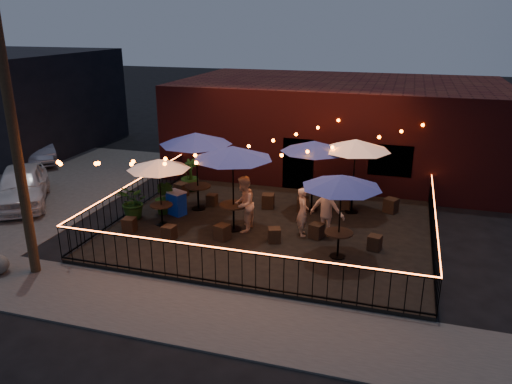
{
  "coord_description": "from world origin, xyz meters",
  "views": [
    {
      "loc": [
        3.92,
        -12.51,
        6.56
      ],
      "look_at": [
        -0.59,
        2.3,
        1.19
      ],
      "focal_mm": 35.0,
      "sensor_mm": 36.0,
      "label": 1
    }
  ],
  "objects_px": {
    "utility_pole": "(13,129)",
    "cooler": "(176,203)",
    "cafe_table_3": "(314,147)",
    "cafe_table_2": "(233,154)",
    "cafe_table_1": "(196,140)",
    "cafe_table_0": "(159,165)",
    "cafe_table_4": "(342,182)",
    "cafe_table_5": "(356,146)"
  },
  "relations": [
    {
      "from": "cafe_table_3",
      "to": "cafe_table_2",
      "type": "bearing_deg",
      "value": -130.58
    },
    {
      "from": "cafe_table_1",
      "to": "cooler",
      "type": "height_order",
      "value": "cafe_table_1"
    },
    {
      "from": "cafe_table_0",
      "to": "cafe_table_2",
      "type": "bearing_deg",
      "value": 6.84
    },
    {
      "from": "cafe_table_1",
      "to": "cafe_table_3",
      "type": "height_order",
      "value": "cafe_table_1"
    },
    {
      "from": "cafe_table_5",
      "to": "cooler",
      "type": "relative_size",
      "value": 3.11
    },
    {
      "from": "cooler",
      "to": "cafe_table_4",
      "type": "bearing_deg",
      "value": 6.87
    },
    {
      "from": "cafe_table_4",
      "to": "cafe_table_5",
      "type": "relative_size",
      "value": 0.95
    },
    {
      "from": "cafe_table_2",
      "to": "cafe_table_0",
      "type": "bearing_deg",
      "value": -173.16
    },
    {
      "from": "cafe_table_1",
      "to": "cooler",
      "type": "bearing_deg",
      "value": -125.2
    },
    {
      "from": "cafe_table_0",
      "to": "cooler",
      "type": "height_order",
      "value": "cafe_table_0"
    },
    {
      "from": "cafe_table_1",
      "to": "cafe_table_3",
      "type": "relative_size",
      "value": 1.16
    },
    {
      "from": "cafe_table_4",
      "to": "cafe_table_5",
      "type": "bearing_deg",
      "value": 90.54
    },
    {
      "from": "cafe_table_1",
      "to": "cafe_table_4",
      "type": "distance_m",
      "value": 5.82
    },
    {
      "from": "cafe_table_2",
      "to": "utility_pole",
      "type": "bearing_deg",
      "value": -137.03
    },
    {
      "from": "cafe_table_1",
      "to": "cafe_table_2",
      "type": "relative_size",
      "value": 1.14
    },
    {
      "from": "utility_pole",
      "to": "cafe_table_2",
      "type": "relative_size",
      "value": 2.89
    },
    {
      "from": "utility_pole",
      "to": "cooler",
      "type": "height_order",
      "value": "utility_pole"
    },
    {
      "from": "utility_pole",
      "to": "cafe_table_1",
      "type": "relative_size",
      "value": 2.53
    },
    {
      "from": "cafe_table_2",
      "to": "cafe_table_5",
      "type": "relative_size",
      "value": 1.06
    },
    {
      "from": "cafe_table_1",
      "to": "cafe_table_5",
      "type": "height_order",
      "value": "cafe_table_1"
    },
    {
      "from": "cafe_table_3",
      "to": "cooler",
      "type": "xyz_separation_m",
      "value": [
        -4.4,
        -1.74,
        -1.88
      ]
    },
    {
      "from": "cafe_table_1",
      "to": "cafe_table_2",
      "type": "bearing_deg",
      "value": -37.36
    },
    {
      "from": "utility_pole",
      "to": "cooler",
      "type": "distance_m",
      "value": 6.16
    },
    {
      "from": "cafe_table_0",
      "to": "cafe_table_5",
      "type": "relative_size",
      "value": 0.97
    },
    {
      "from": "cafe_table_5",
      "to": "cafe_table_2",
      "type": "bearing_deg",
      "value": -142.31
    },
    {
      "from": "utility_pole",
      "to": "cafe_table_1",
      "type": "bearing_deg",
      "value": 65.23
    },
    {
      "from": "utility_pole",
      "to": "cafe_table_4",
      "type": "distance_m",
      "value": 8.54
    },
    {
      "from": "cafe_table_2",
      "to": "cafe_table_5",
      "type": "distance_m",
      "value": 4.35
    },
    {
      "from": "cafe_table_2",
      "to": "cafe_table_3",
      "type": "relative_size",
      "value": 1.01
    },
    {
      "from": "utility_pole",
      "to": "cafe_table_3",
      "type": "relative_size",
      "value": 2.94
    },
    {
      "from": "cafe_table_1",
      "to": "utility_pole",
      "type": "bearing_deg",
      "value": -114.77
    },
    {
      "from": "cafe_table_2",
      "to": "cooler",
      "type": "distance_m",
      "value": 3.21
    },
    {
      "from": "cafe_table_1",
      "to": "cafe_table_5",
      "type": "bearing_deg",
      "value": 13.51
    },
    {
      "from": "cafe_table_2",
      "to": "cafe_table_3",
      "type": "distance_m",
      "value": 3.19
    },
    {
      "from": "cafe_table_1",
      "to": "cooler",
      "type": "distance_m",
      "value": 2.28
    },
    {
      "from": "utility_pole",
      "to": "cooler",
      "type": "relative_size",
      "value": 9.51
    },
    {
      "from": "cafe_table_5",
      "to": "cafe_table_1",
      "type": "bearing_deg",
      "value": -166.49
    },
    {
      "from": "cafe_table_0",
      "to": "cafe_table_4",
      "type": "bearing_deg",
      "value": -6.74
    },
    {
      "from": "cafe_table_0",
      "to": "cafe_table_2",
      "type": "relative_size",
      "value": 0.92
    },
    {
      "from": "utility_pole",
      "to": "cafe_table_3",
      "type": "xyz_separation_m",
      "value": [
        6.4,
        6.45,
        -1.55
      ]
    },
    {
      "from": "cafe_table_0",
      "to": "cooler",
      "type": "bearing_deg",
      "value": 86.06
    },
    {
      "from": "cafe_table_0",
      "to": "cafe_table_5",
      "type": "bearing_deg",
      "value": 26.78
    }
  ]
}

